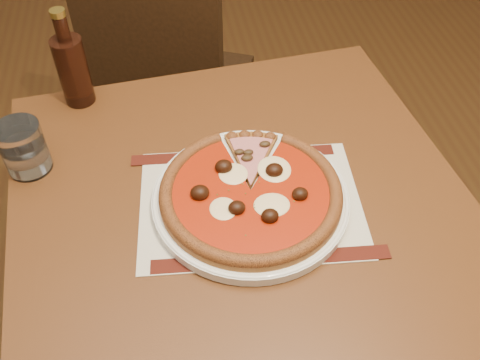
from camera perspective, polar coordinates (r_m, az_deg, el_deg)
name	(u,v)px	position (r m, az deg, el deg)	size (l,w,h in m)	color
table	(242,235)	(1.02, 0.19, -5.86)	(0.87, 0.87, 0.75)	brown
chair_far	(168,82)	(1.66, -7.66, 10.34)	(0.53, 0.53, 0.85)	black
placemat	(250,203)	(0.94, 1.12, -2.46)	(0.39, 0.28, 0.00)	beige
plate	(251,199)	(0.93, 1.13, -2.06)	(0.34, 0.34, 0.02)	white
pizza	(251,192)	(0.91, 1.15, -1.25)	(0.31, 0.31, 0.04)	brown
ham_slice	(257,158)	(0.98, 1.78, 2.40)	(0.10, 0.14, 0.02)	brown
water_glass	(23,148)	(1.04, -22.10, 3.19)	(0.08, 0.08, 0.10)	white
bottle	(72,68)	(1.15, -17.44, 11.36)	(0.06, 0.06, 0.21)	#36170D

